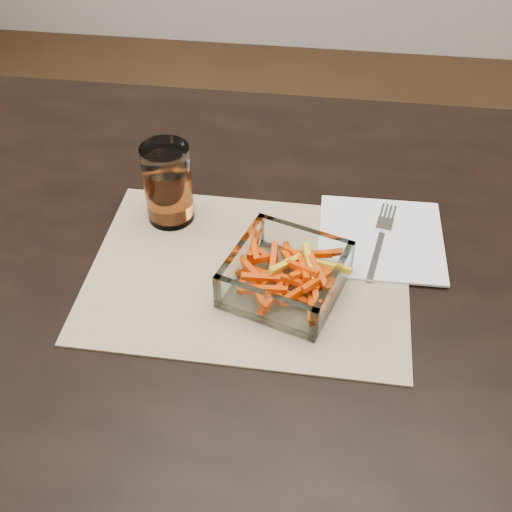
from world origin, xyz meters
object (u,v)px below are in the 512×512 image
object	(u,v)px
glass_bowl	(285,277)
fork	(381,237)
dining_table	(351,295)
tumbler	(168,186)

from	to	relation	value
glass_bowl	fork	distance (m)	0.18
glass_bowl	fork	bearing A→B (deg)	42.06
dining_table	fork	bearing A→B (deg)	42.33
tumbler	fork	size ratio (longest dim) A/B	0.72
glass_bowl	fork	size ratio (longest dim) A/B	1.03
dining_table	tumbler	xyz separation A→B (m)	(-0.29, 0.04, 0.15)
dining_table	fork	xyz separation A→B (m)	(0.03, 0.03, 0.10)
glass_bowl	tumbler	world-z (taller)	tumbler
glass_bowl	tumbler	bearing A→B (deg)	145.26
dining_table	tumbler	size ratio (longest dim) A/B	12.64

